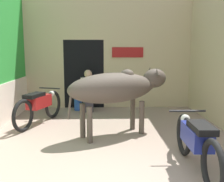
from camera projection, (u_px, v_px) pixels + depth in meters
The scene contains 6 objects.
wall_back_with_doorway at pixel (99, 59), 8.09m from camera, with size 4.96×0.93×3.47m.
cow at pixel (118, 88), 5.31m from camera, with size 2.25×1.44×1.39m.
motorcycle_near at pixel (196, 141), 3.74m from camera, with size 0.58×1.93×0.80m.
motorcycle_far at pixel (39, 105), 6.17m from camera, with size 0.81×1.86×0.81m.
shopkeeper_seated at pixel (88, 90), 7.46m from camera, with size 0.42×0.34×1.19m.
plastic_stool at pixel (78, 103), 7.67m from camera, with size 0.33×0.33×0.41m.
Camera 1 is at (-0.16, -2.69, 1.73)m, focal length 42.00 mm.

